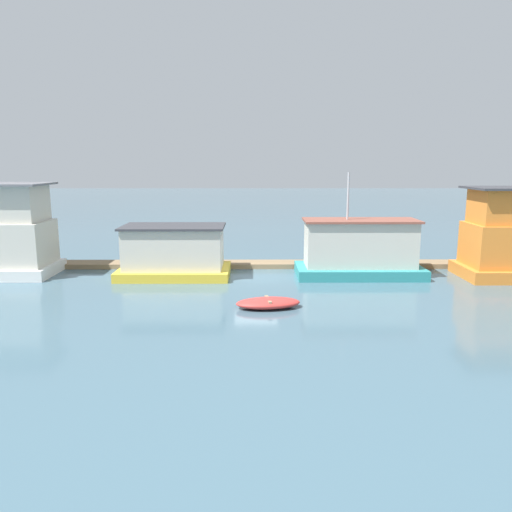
# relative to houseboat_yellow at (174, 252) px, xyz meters

# --- Properties ---
(ground_plane) EXTENTS (200.00, 200.00, 0.00)m
(ground_plane) POSITION_rel_houseboat_yellow_xyz_m (4.72, -0.15, -1.40)
(ground_plane) COLOR #426070
(dock_walkway) EXTENTS (42.40, 1.58, 0.30)m
(dock_walkway) POSITION_rel_houseboat_yellow_xyz_m (4.72, 2.65, -1.25)
(dock_walkway) COLOR #846B4C
(dock_walkway) RESTS_ON ground_plane
(houseboat_yellow) EXTENTS (6.34, 3.80, 2.96)m
(houseboat_yellow) POSITION_rel_houseboat_yellow_xyz_m (0.00, 0.00, 0.00)
(houseboat_yellow) COLOR gold
(houseboat_yellow) RESTS_ON ground_plane
(houseboat_teal) EXTENTS (7.27, 3.33, 5.96)m
(houseboat_teal) POSITION_rel_houseboat_yellow_xyz_m (10.72, -0.01, 0.12)
(houseboat_teal) COLOR teal
(houseboat_teal) RESTS_ON ground_plane
(dinghy_red) EXTENTS (3.10, 1.79, 0.46)m
(dinghy_red) POSITION_rel_houseboat_yellow_xyz_m (5.25, -6.48, -1.17)
(dinghy_red) COLOR red
(dinghy_red) RESTS_ON ground_plane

